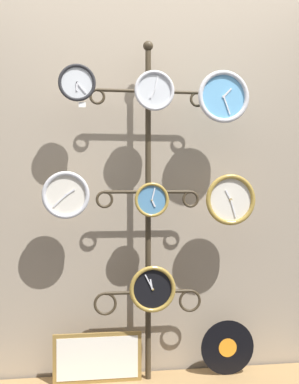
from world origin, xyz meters
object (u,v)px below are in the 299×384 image
Objects in this scene: clock_middle_left at (66,195)px; clock_middle_center at (152,200)px; display_stand at (148,274)px; clock_top_center at (154,91)px; vinyl_record at (228,348)px; clock_top_right at (223,97)px; clock_bottom_center at (152,289)px; picture_frame at (98,358)px; clock_top_left at (77,83)px; clock_middle_right at (230,200)px.

clock_middle_center is (0.49, -0.00, -0.03)m from clock_middle_left.
clock_middle_center is (0.01, -0.08, 0.44)m from display_stand.
vinyl_record is (0.46, 0.08, -1.51)m from clock_top_center.
display_stand is 1.12m from clock_top_right.
clock_middle_left is 1.34× the size of clock_middle_center.
picture_frame is at bearing 164.23° from clock_bottom_center.
clock_top_right reaches higher than clock_bottom_center.
clock_middle_center is 0.61× the size of vinyl_record.
clock_top_center is 1.13m from clock_bottom_center.
clock_middle_left is at bearing 177.84° from clock_top_center.
clock_top_left reaches higher than clock_middle_center.
clock_middle_left is at bearing -161.13° from picture_frame.
clock_middle_center is (0.42, 0.02, -0.65)m from clock_top_left.
picture_frame is (0.18, 0.06, -0.94)m from clock_middle_left.
clock_top_left is 0.90× the size of clock_top_center.
clock_top_left is at bearing -166.52° from display_stand.
vinyl_record is (0.47, 0.09, -0.38)m from clock_bottom_center.
clock_middle_left is 0.52× the size of picture_frame.
vinyl_record is at bearing 10.47° from clock_bottom_center.
clock_middle_right reaches higher than clock_bottom_center.
picture_frame is (-0.31, 0.06, -0.91)m from clock_middle_center.
clock_top_center is 0.41m from clock_top_right.
clock_bottom_center is (0.42, -0.00, -1.16)m from clock_top_left.
clock_middle_left is 0.81× the size of vinyl_record.
clock_top_right is 0.60m from clock_middle_right.
display_stand is 0.65m from clock_middle_right.
clock_middle_left reaches higher than picture_frame.
clock_top_right is 1.18m from clock_bottom_center.
vinyl_record is (0.47, 0.06, -0.89)m from clock_middle_center.
clock_middle_left is at bearing -170.66° from display_stand.
clock_bottom_center is (0.49, -0.03, -0.54)m from clock_middle_left.
picture_frame is at bearing 18.87° from clock_middle_left.
clock_middle_left is 0.49m from clock_middle_center.
clock_top_right is at bearing -0.53° from clock_top_left.
clock_middle_right reaches higher than vinyl_record.
display_stand is 0.67m from clock_middle_left.
clock_bottom_center is at bearing -178.05° from clock_middle_right.
clock_top_left is 0.78m from clock_middle_center.
picture_frame is at bearing -179.95° from vinyl_record.
display_stand is 6.24× the size of vinyl_record.
clock_top_left reaches higher than clock_middle_right.
clock_top_left is at bearing -179.24° from clock_middle_right.
clock_middle_center is at bearing 92.45° from clock_bottom_center.
clock_top_right is at bearing -3.58° from clock_middle_center.
clock_middle_left is 0.96m from picture_frame.
clock_middle_right is (0.47, -0.01, -0.00)m from clock_middle_center.
clock_bottom_center is at bearing -150.57° from clock_top_center.
display_stand is at bearing 3.30° from picture_frame.
clock_top_left is 0.68× the size of clock_top_right.
clock_middle_right reaches higher than clock_middle_center.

